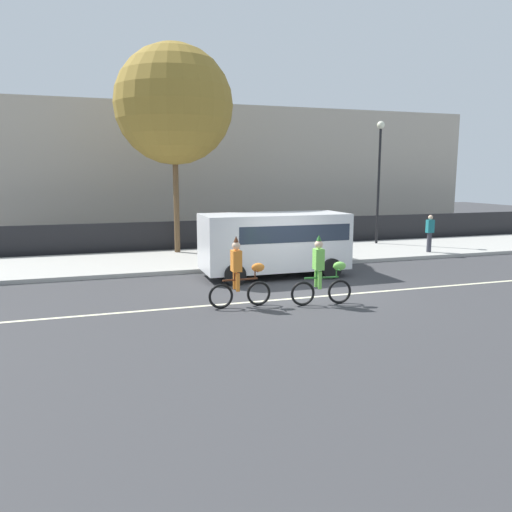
{
  "coord_description": "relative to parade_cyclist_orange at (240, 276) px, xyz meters",
  "views": [
    {
      "loc": [
        -5.79,
        -13.33,
        3.5
      ],
      "look_at": [
        -1.05,
        1.2,
        1.0
      ],
      "focal_mm": 35.0,
      "sensor_mm": 36.0,
      "label": 1
    }
  ],
  "objects": [
    {
      "name": "parade_cyclist_lime",
      "position": [
        2.17,
        -0.45,
        0.0
      ],
      "size": [
        1.72,
        0.5,
        1.92
      ],
      "color": "black",
      "rests_on": "ground"
    },
    {
      "name": "street_lamp_post",
      "position": [
        9.6,
        8.94,
        3.15
      ],
      "size": [
        0.36,
        0.36,
        5.86
      ],
      "color": "black",
      "rests_on": "sidewalk_curb"
    },
    {
      "name": "parade_cyclist_orange",
      "position": [
        0.0,
        0.0,
        0.0
      ],
      "size": [
        1.72,
        0.5,
        1.92
      ],
      "color": "black",
      "rests_on": "ground"
    },
    {
      "name": "parked_van_white",
      "position": [
        2.34,
        3.6,
        0.44
      ],
      "size": [
        5.0,
        2.22,
        2.18
      ],
      "color": "white",
      "rests_on": "ground"
    },
    {
      "name": "fence_line",
      "position": [
        2.17,
        10.3,
        -0.14
      ],
      "size": [
        40.0,
        0.08,
        1.4
      ],
      "primitive_type": "cube",
      "color": "black",
      "rests_on": "ground"
    },
    {
      "name": "road_centre_line",
      "position": [
        2.17,
        0.4,
        -0.84
      ],
      "size": [
        36.0,
        0.14,
        0.01
      ],
      "primitive_type": "cube",
      "color": "beige",
      "rests_on": "ground"
    },
    {
      "name": "building_backdrop",
      "position": [
        5.08,
        18.9,
        2.82
      ],
      "size": [
        28.0,
        8.0,
        7.32
      ],
      "primitive_type": "cube",
      "color": "#B2A899",
      "rests_on": "ground"
    },
    {
      "name": "ground_plane",
      "position": [
        2.17,
        0.9,
        -0.84
      ],
      "size": [
        80.0,
        80.0,
        0.0
      ],
      "primitive_type": "plane",
      "color": "#38383A"
    },
    {
      "name": "sidewalk_curb",
      "position": [
        2.17,
        7.4,
        -0.77
      ],
      "size": [
        60.0,
        5.0,
        0.15
      ],
      "primitive_type": "cube",
      "color": "#ADAAA3",
      "rests_on": "ground"
    },
    {
      "name": "pedestrian_onlooker",
      "position": [
        10.27,
        5.74,
        0.17
      ],
      "size": [
        0.32,
        0.2,
        1.62
      ],
      "color": "#33333D",
      "rests_on": "sidewalk_curb"
    },
    {
      "name": "street_tree_near_lamp",
      "position": [
        -0.2,
        9.15,
        5.53
      ],
      "size": [
        4.95,
        4.95,
        8.7
      ],
      "color": "brown",
      "rests_on": "sidewalk_curb"
    }
  ]
}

